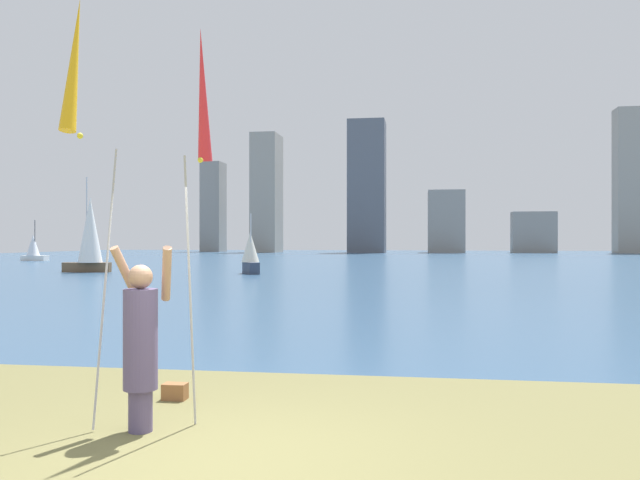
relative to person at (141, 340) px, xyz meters
name	(u,v)px	position (x,y,z in m)	size (l,w,h in m)	color
ground	(399,264)	(0.96, 50.25, -1.00)	(120.00, 138.00, 0.12)	brown
person	(141,340)	(0.00, 0.00, 0.00)	(0.70, 0.52, 1.90)	#594C72
kite_flag_left	(75,75)	(-0.47, -0.45, 2.62)	(0.16, 1.11, 4.32)	#B2B2B7
kite_flag_right	(202,104)	(0.47, 0.54, 2.52)	(0.16, 0.74, 4.27)	#B2B2B7
bag	(175,391)	(-0.15, 1.33, -0.84)	(0.29, 0.19, 0.20)	brown
sailboat_1	(250,253)	(-7.00, 30.93, 0.26)	(1.51, 2.12, 3.52)	#333D51
sailboat_3	(34,249)	(-33.35, 50.98, 0.20)	(2.42, 1.22, 3.85)	white
sailboat_4	(90,233)	(-17.16, 31.23, 1.44)	(2.94, 1.61, 5.80)	brown
skyline_tower_0	(213,207)	(-31.89, 100.84, 6.59)	(3.35, 4.38, 15.05)	gray
skyline_tower_1	(267,193)	(-21.64, 96.60, 8.48)	(4.07, 6.33, 18.84)	gray
skyline_tower_2	(367,187)	(-5.54, 96.45, 9.31)	(5.69, 5.95, 20.49)	#565B66
skyline_tower_3	(446,222)	(6.65, 98.55, 3.86)	(5.53, 7.56, 9.60)	gray
skyline_tower_4	(534,232)	(19.89, 98.58, 2.21)	(6.53, 3.17, 6.29)	gray
skyline_tower_5	(636,181)	(34.33, 97.41, 9.84)	(5.90, 3.48, 21.55)	gray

